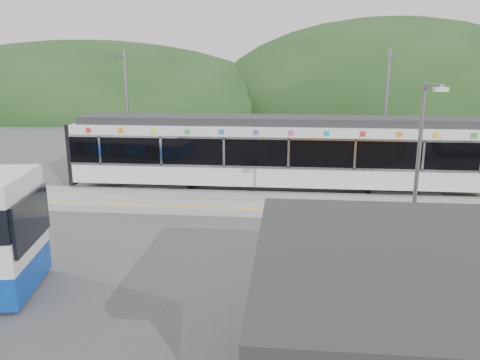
# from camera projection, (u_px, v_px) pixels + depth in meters

# --- Properties ---
(ground) EXTENTS (120.00, 120.00, 0.00)m
(ground) POSITION_uv_depth(u_px,v_px,m) (235.00, 231.00, 17.84)
(ground) COLOR #4C4C4F
(ground) RESTS_ON ground
(hills) EXTENTS (146.00, 149.00, 26.00)m
(hills) POSITION_uv_depth(u_px,v_px,m) (376.00, 198.00, 22.34)
(hills) COLOR #1E3D19
(hills) RESTS_ON ground
(platform) EXTENTS (26.00, 3.20, 0.30)m
(platform) POSITION_uv_depth(u_px,v_px,m) (243.00, 203.00, 20.99)
(platform) COLOR #9E9E99
(platform) RESTS_ON ground
(yellow_line) EXTENTS (26.00, 0.10, 0.01)m
(yellow_line) POSITION_uv_depth(u_px,v_px,m) (241.00, 208.00, 19.70)
(yellow_line) COLOR yellow
(yellow_line) RESTS_ON platform
(train) EXTENTS (20.44, 3.01, 3.74)m
(train) POSITION_uv_depth(u_px,v_px,m) (279.00, 151.00, 23.01)
(train) COLOR black
(train) RESTS_ON ground
(catenary_mast_west) EXTENTS (0.18, 1.80, 7.00)m
(catenary_mast_west) POSITION_uv_depth(u_px,v_px,m) (127.00, 112.00, 25.95)
(catenary_mast_west) COLOR slate
(catenary_mast_west) RESTS_ON ground
(catenary_mast_east) EXTENTS (0.18, 1.80, 7.00)m
(catenary_mast_east) POSITION_uv_depth(u_px,v_px,m) (385.00, 115.00, 24.57)
(catenary_mast_east) COLOR slate
(catenary_mast_east) RESTS_ON ground
(lamp_post) EXTENTS (0.38, 1.04, 5.68)m
(lamp_post) POSITION_uv_depth(u_px,v_px,m) (419.00, 163.00, 13.46)
(lamp_post) COLOR slate
(lamp_post) RESTS_ON ground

